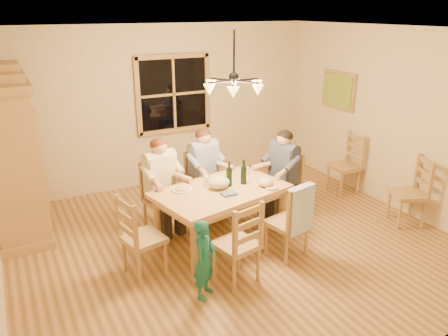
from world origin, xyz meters
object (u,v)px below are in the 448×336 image
chandelier (234,85)px  chair_near_left (236,256)px  adult_slate_man (283,164)px  chair_spare_back (343,175)px  armoire (13,160)px  wine_bottle_b (244,172)px  chair_end_left (144,250)px  wine_bottle_a (229,174)px  chair_spare_front (406,204)px  chair_far_left (163,210)px  chair_far_right (205,196)px  child (205,259)px  adult_plaid_man (204,162)px  chair_end_right (281,198)px  adult_woman (161,174)px  dining_table (221,197)px  chair_near_right (286,234)px

chandelier → chair_near_left: size_ratio=0.78×
adult_slate_man → chair_spare_back: adult_slate_man is taller
armoire → wine_bottle_b: armoire is taller
chair_end_left → wine_bottle_a: size_ratio=3.00×
adult_slate_man → chair_spare_front: bearing=-135.7°
wine_bottle_a → chair_spare_back: bearing=11.3°
chair_far_left → chair_far_right: (0.72, 0.15, 0.00)m
chair_far_left → child: bearing=73.9°
chair_near_left → armoire: bearing=118.9°
chair_far_left → wine_bottle_a: wine_bottle_a is taller
chair_far_right → wine_bottle_a: (-0.01, -0.77, 0.62)m
chandelier → adult_plaid_man: (0.02, 0.90, -1.24)m
chandelier → chair_near_left: chandelier is taller
chair_end_right → chair_near_left: bearing=116.6°
chair_far_right → adult_woman: adult_woman is taller
chair_end_right → adult_woman: bearing=63.4°
chair_far_left → chair_near_left: same height
chair_far_right → chair_end_right: bearing=136.6°
dining_table → chair_spare_back: bearing=11.8°
wine_bottle_a → chair_spare_back: (2.44, 0.49, -0.62)m
armoire → adult_slate_man: size_ratio=2.63×
chair_spare_front → armoire: bearing=88.3°
chair_spare_front → chair_end_right: bearing=79.5°
chair_spare_back → adult_woman: bearing=91.8°
chandelier → armoire: 3.08m
chair_far_left → wine_bottle_b: (0.90, -0.66, 0.62)m
chair_spare_front → chair_spare_back: bearing=23.4°
chair_end_left → adult_plaid_man: 1.74m
armoire → chair_spare_front: bearing=-25.1°
dining_table → wine_bottle_b: bearing=3.4°
chair_end_left → child: 0.84m
chair_end_right → chair_near_right: bearing=136.7°
chandelier → wine_bottle_b: 1.17m
chandelier → dining_table: (-0.14, 0.07, -1.42)m
adult_woman → chair_end_right: bearing=153.4°
chair_far_right → chandelier: bearing=77.1°
chair_end_left → child: size_ratio=1.11×
child → chair_spare_front: bearing=-37.5°
wine_bottle_a → wine_bottle_b: 0.20m
adult_plaid_man → adult_woman: bearing=0.0°
chair_far_left → chair_near_right: size_ratio=1.00×
wine_bottle_b → chair_spare_back: size_ratio=0.33×
chandelier → adult_woman: 1.60m
chair_near_right → adult_woman: size_ratio=1.13×
chair_near_right → chair_end_right: bearing=46.7°
chair_far_right → wine_bottle_b: size_ratio=3.00×
armoire → wine_bottle_b: size_ratio=6.97×
chair_far_right → adult_plaid_man: bearing=-101.8°
armoire → dining_table: bearing=-33.8°
chandelier → dining_table: size_ratio=0.42×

